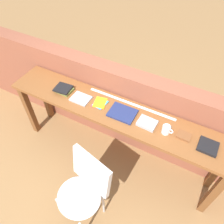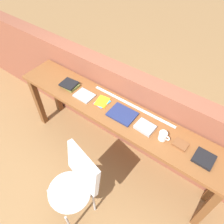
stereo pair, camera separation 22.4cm
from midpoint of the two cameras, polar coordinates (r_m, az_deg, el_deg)
ground_plane at (r=2.87m, az=-4.76°, el=-15.62°), size 40.00×40.00×0.00m
brick_wall_back at (r=2.71m, az=1.52°, el=0.55°), size 6.00×0.20×1.13m
sideboard at (r=2.39m, az=-2.12°, el=-1.94°), size 2.50×0.44×0.88m
chair_white_moulded at (r=2.24m, az=-10.48°, el=-19.24°), size 0.53×0.54×0.89m
book_stack_leftmost at (r=2.56m, az=-14.99°, el=5.64°), size 0.20×0.17×0.05m
magazine_cycling at (r=2.43m, az=-10.78°, el=3.32°), size 0.21×0.17×0.02m
pamphlet_pile_colourful at (r=2.35m, az=-5.90°, el=2.20°), size 0.16×0.18×0.01m
book_open_centre at (r=2.24m, az=-0.10°, el=-0.42°), size 0.28×0.22×0.02m
book_grey_hardcover at (r=2.15m, az=6.25°, el=-3.07°), size 0.19×0.15×0.04m
mug at (r=2.10m, az=11.07°, el=-4.73°), size 0.11×0.08×0.09m
leather_journal_brown at (r=2.13m, az=15.44°, el=-6.16°), size 0.13×0.11×0.02m
book_repair_rightmost at (r=2.13m, az=21.05°, el=-8.58°), size 0.18×0.17×0.03m
ruler_metal_back_edge at (r=2.35m, az=2.25°, el=2.10°), size 1.00×0.03×0.00m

